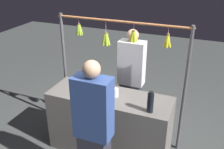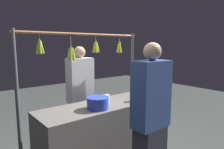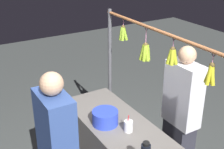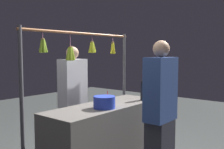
# 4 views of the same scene
# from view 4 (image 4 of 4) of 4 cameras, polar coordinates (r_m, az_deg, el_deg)

# --- Properties ---
(market_counter) EXTENTS (1.66, 0.58, 0.90)m
(market_counter) POSITION_cam_4_polar(r_m,az_deg,el_deg) (3.44, -1.43, -13.87)
(market_counter) COLOR #66605B
(market_counter) RESTS_ON ground
(display_rack) EXTENTS (1.88, 0.11, 1.83)m
(display_rack) POSITION_cam_4_polar(r_m,az_deg,el_deg) (3.53, -6.44, 0.04)
(display_rack) COLOR #4C4C51
(display_rack) RESTS_ON ground
(water_bottle) EXTENTS (0.08, 0.08, 0.27)m
(water_bottle) POSITION_cam_4_polar(r_m,az_deg,el_deg) (3.67, 6.68, -3.47)
(water_bottle) COLOR black
(water_bottle) RESTS_ON market_counter
(blue_bucket) EXTENTS (0.26, 0.26, 0.14)m
(blue_bucket) POSITION_cam_4_polar(r_m,az_deg,el_deg) (3.13, -1.64, -5.94)
(blue_bucket) COLOR blue
(blue_bucket) RESTS_ON market_counter
(drink_cup) EXTENTS (0.08, 0.08, 0.17)m
(drink_cup) POSITION_cam_4_polar(r_m,az_deg,el_deg) (3.38, -0.74, -5.38)
(drink_cup) COLOR silver
(drink_cup) RESTS_ON market_counter
(vendor_person) EXTENTS (0.39, 0.21, 1.63)m
(vendor_person) POSITION_cam_4_polar(r_m,az_deg,el_deg) (3.86, -8.33, -6.36)
(vendor_person) COLOR #2D2D38
(vendor_person) RESTS_ON ground
(customer_person) EXTENTS (0.40, 0.22, 1.68)m
(customer_person) POSITION_cam_4_polar(r_m,az_deg,el_deg) (3.03, 10.24, -9.04)
(customer_person) COLOR #2D2D38
(customer_person) RESTS_ON ground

